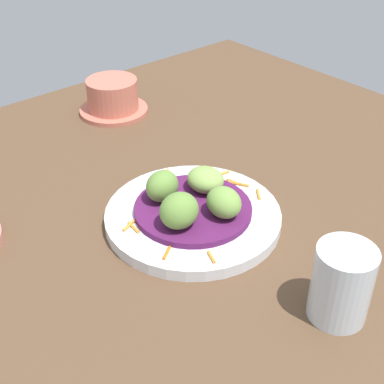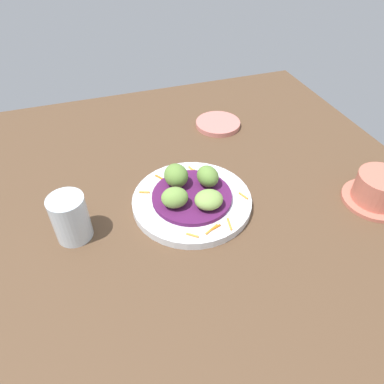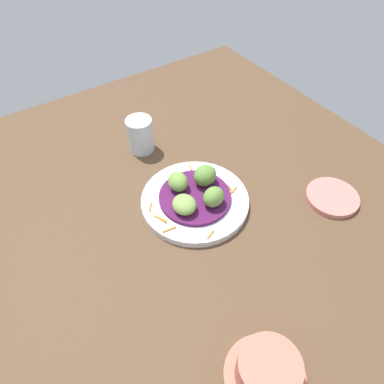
% 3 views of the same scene
% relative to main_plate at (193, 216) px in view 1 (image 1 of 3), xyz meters
% --- Properties ---
extents(table_surface, '(1.10, 1.10, 0.02)m').
position_rel_main_plate_xyz_m(table_surface, '(0.02, -0.03, -0.02)').
color(table_surface, brown).
rests_on(table_surface, ground).
extents(main_plate, '(0.24, 0.24, 0.02)m').
position_rel_main_plate_xyz_m(main_plate, '(0.00, 0.00, 0.00)').
color(main_plate, silver).
rests_on(main_plate, table_surface).
extents(cabbage_bed, '(0.16, 0.16, 0.01)m').
position_rel_main_plate_xyz_m(cabbage_bed, '(0.00, 0.00, 0.01)').
color(cabbage_bed, '#51194C').
rests_on(cabbage_bed, main_plate).
extents(carrot_garnish, '(0.20, 0.20, 0.00)m').
position_rel_main_plate_xyz_m(carrot_garnish, '(0.02, 0.01, 0.01)').
color(carrot_garnish, orange).
rests_on(carrot_garnish, main_plate).
extents(guac_scoop_left, '(0.05, 0.06, 0.04)m').
position_rel_main_plate_xyz_m(guac_scoop_left, '(0.02, -0.04, 0.04)').
color(guac_scoop_left, '#759E47').
rests_on(guac_scoop_left, cabbage_bed).
extents(guac_scoop_center, '(0.05, 0.06, 0.03)m').
position_rel_main_plate_xyz_m(guac_scoop_center, '(0.04, 0.02, 0.03)').
color(guac_scoop_center, '#84A851').
rests_on(guac_scoop_center, cabbage_bed).
extents(guac_scoop_right, '(0.06, 0.05, 0.04)m').
position_rel_main_plate_xyz_m(guac_scoop_right, '(-0.02, 0.04, 0.04)').
color(guac_scoop_right, olive).
rests_on(guac_scoop_right, cabbage_bed).
extents(guac_scoop_back, '(0.06, 0.06, 0.05)m').
position_rel_main_plate_xyz_m(guac_scoop_back, '(-0.04, -0.02, 0.04)').
color(guac_scoop_back, olive).
rests_on(guac_scoop_back, cabbage_bed).
extents(terracotta_bowl, '(0.13, 0.13, 0.06)m').
position_rel_main_plate_xyz_m(terracotta_bowl, '(0.11, 0.36, 0.02)').
color(terracotta_bowl, '#C66B56').
rests_on(terracotta_bowl, table_surface).
extents(water_glass, '(0.07, 0.07, 0.09)m').
position_rel_main_plate_xyz_m(water_glass, '(0.01, -0.23, 0.04)').
color(water_glass, silver).
rests_on(water_glass, table_surface).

